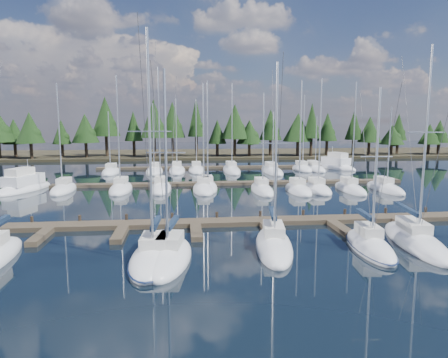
{
  "coord_description": "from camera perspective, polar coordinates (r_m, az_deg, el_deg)",
  "views": [
    {
      "loc": [
        -6.99,
        -16.0,
        9.02
      ],
      "look_at": [
        -3.04,
        22.0,
        3.46
      ],
      "focal_mm": 32.0,
      "sensor_mm": 36.0,
      "label": 1
    }
  ],
  "objects": [
    {
      "name": "front_sailboat_5",
      "position": [
        32.95,
        25.62,
        -7.91
      ],
      "size": [
        4.3,
        10.39,
        14.97
      ],
      "color": "silver",
      "rests_on": "ground"
    },
    {
      "name": "tree_line",
      "position": [
        96.29,
        -3.45,
        7.41
      ],
      "size": [
        187.11,
        12.13,
        14.24
      ],
      "color": "black",
      "rests_on": "far_shore"
    },
    {
      "name": "front_sailboat_2",
      "position": [
        26.53,
        -7.83,
        -11.01
      ],
      "size": [
        3.9,
        8.09,
        12.91
      ],
      "color": "silver",
      "rests_on": "ground"
    },
    {
      "name": "main_dock",
      "position": [
        35.21,
        5.74,
        -6.26
      ],
      "size": [
        44.0,
        6.13,
        0.9
      ],
      "color": "#483C2D",
      "rests_on": "ground"
    },
    {
      "name": "far_shore",
      "position": [
        106.59,
        -2.17,
        3.59
      ],
      "size": [
        220.0,
        30.0,
        0.6
      ],
      "primitive_type": "cube",
      "color": "#312A1B",
      "rests_on": "ground"
    },
    {
      "name": "front_sailboat_4",
      "position": [
        30.41,
        20.08,
        -8.93
      ],
      "size": [
        3.23,
        7.89,
        12.05
      ],
      "color": "silver",
      "rests_on": "ground"
    },
    {
      "name": "motor_yacht_right",
      "position": [
        79.54,
        15.66,
        1.87
      ],
      "size": [
        6.82,
        10.71,
        5.1
      ],
      "color": "silver",
      "rests_on": "ground"
    },
    {
      "name": "back_sailboat_rows",
      "position": [
        62.09,
        0.56,
        0.18
      ],
      "size": [
        44.39,
        32.65,
        16.54
      ],
      "color": "silver",
      "rests_on": "ground"
    },
    {
      "name": "motor_yacht_left",
      "position": [
        58.38,
        -26.7,
        -0.96
      ],
      "size": [
        6.23,
        10.38,
        4.94
      ],
      "color": "silver",
      "rests_on": "ground"
    },
    {
      "name": "ground",
      "position": [
        47.4,
        2.65,
        -2.69
      ],
      "size": [
        260.0,
        260.0,
        0.0
      ],
      "primitive_type": "plane",
      "color": "black",
      "rests_on": "ground"
    },
    {
      "name": "front_sailboat_1",
      "position": [
        26.58,
        -9.98,
        -11.01
      ],
      "size": [
        3.53,
        8.09,
        15.25
      ],
      "color": "silver",
      "rests_on": "ground"
    },
    {
      "name": "back_docks",
      "position": [
        66.55,
        0.14,
        0.67
      ],
      "size": [
        50.0,
        21.8,
        0.4
      ],
      "color": "#483C2D",
      "rests_on": "ground"
    },
    {
      "name": "front_sailboat_3",
      "position": [
        29.01,
        7.12,
        -9.29
      ],
      "size": [
        3.87,
        9.11,
        13.68
      ],
      "color": "silver",
      "rests_on": "ground"
    }
  ]
}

